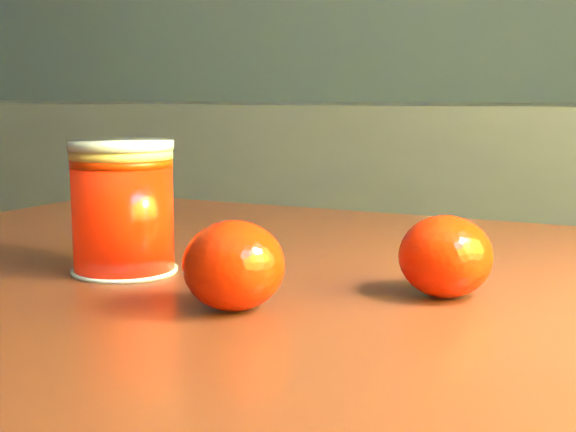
% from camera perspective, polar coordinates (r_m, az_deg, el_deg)
% --- Properties ---
extents(kitchen_counter, '(3.15, 0.60, 0.90)m').
position_cam_1_polar(kitchen_counter, '(2.06, -9.70, -4.64)').
color(kitchen_counter, '#4A4B4F').
rests_on(kitchen_counter, ground).
extents(table, '(1.10, 0.82, 0.78)m').
position_cam_1_polar(table, '(0.62, 4.64, -14.12)').
color(table, maroon).
rests_on(table, ground).
extents(juice_glass, '(0.08, 0.08, 0.10)m').
position_cam_1_polar(juice_glass, '(0.64, -11.66, 0.57)').
color(juice_glass, '#FF1E05').
rests_on(juice_glass, table).
extents(orange_front, '(0.08, 0.08, 0.06)m').
position_cam_1_polar(orange_front, '(0.57, 11.14, -2.83)').
color(orange_front, red).
rests_on(orange_front, table).
extents(orange_back, '(0.09, 0.09, 0.06)m').
position_cam_1_polar(orange_back, '(0.53, -3.88, -3.53)').
color(orange_back, red).
rests_on(orange_back, table).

